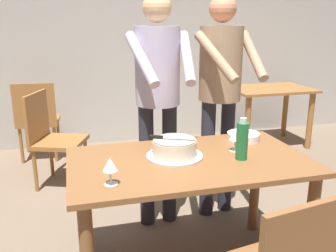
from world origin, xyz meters
name	(u,v)px	position (x,y,z in m)	size (l,w,h in m)	color
back_wall	(120,37)	(0.00, 2.80, 1.35)	(10.00, 0.12, 2.70)	#BCB7AD
main_dining_table	(189,179)	(0.00, 0.00, 0.62)	(1.40, 0.80, 0.75)	brown
cake_on_platter	(175,149)	(-0.08, 0.06, 0.80)	(0.34, 0.34, 0.11)	silver
cake_knife	(163,138)	(-0.14, 0.09, 0.87)	(0.25, 0.14, 0.02)	silver
plate_stack	(243,136)	(0.47, 0.25, 0.78)	(0.22, 0.22, 0.05)	white
wine_glass_near	(110,165)	(-0.49, -0.23, 0.85)	(0.08, 0.08, 0.14)	silver
wine_glass_far	(235,135)	(0.31, 0.06, 0.85)	(0.08, 0.08, 0.14)	silver
water_bottle	(242,140)	(0.29, -0.08, 0.86)	(0.07, 0.07, 0.25)	#1E6B38
person_cutting_cake	(158,87)	(-0.04, 0.61, 1.08)	(0.47, 0.56, 1.72)	#2D2D38
person_standing_beside	(220,84)	(0.45, 0.64, 1.08)	(0.46, 0.57, 1.72)	#2D2D38
background_table	(269,101)	(1.75, 2.10, 0.58)	(1.00, 0.70, 0.74)	#9E6633
background_chair_0	(37,118)	(-1.03, 2.31, 0.49)	(0.47, 0.47, 0.90)	#9E6633
background_chair_1	(51,136)	(-0.85, 1.56, 0.49)	(0.57, 0.57, 0.90)	#9E6633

